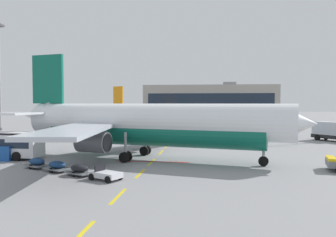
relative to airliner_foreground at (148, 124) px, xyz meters
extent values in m
plane|color=gray|center=(22.74, 16.43, -3.95)|extent=(400.00, 400.00, 0.00)
cube|color=yellow|center=(0.74, -22.04, -3.95)|extent=(0.24, 4.00, 0.01)
cube|color=yellow|center=(0.74, -15.18, -3.95)|extent=(0.24, 4.00, 0.01)
cube|color=yellow|center=(0.74, -7.76, -3.95)|extent=(0.24, 4.00, 0.01)
cube|color=yellow|center=(0.74, -1.82, -3.95)|extent=(0.24, 4.00, 0.01)
cube|color=yellow|center=(0.74, 5.38, -3.95)|extent=(0.24, 4.00, 0.01)
cube|color=yellow|center=(0.74, 11.11, -3.95)|extent=(0.24, 4.00, 0.01)
cube|color=yellow|center=(0.74, 17.37, -3.95)|extent=(0.24, 4.00, 0.01)
cube|color=yellow|center=(0.74, 24.00, -3.95)|extent=(0.24, 4.00, 0.01)
cube|color=yellow|center=(0.74, 29.91, -3.95)|extent=(0.24, 4.00, 0.01)
cube|color=yellow|center=(0.74, 35.66, -3.95)|extent=(0.24, 4.00, 0.01)
cube|color=yellow|center=(0.74, 41.91, -3.95)|extent=(0.24, 4.00, 0.01)
cube|color=yellow|center=(0.74, 48.66, -3.95)|extent=(0.24, 4.00, 0.01)
cube|color=yellow|center=(0.74, 56.16, -3.95)|extent=(0.24, 4.00, 0.01)
cube|color=yellow|center=(0.74, 62.76, -3.95)|extent=(0.24, 4.00, 0.01)
cube|color=#B21414|center=(0.74, -1.57, -3.95)|extent=(8.00, 0.40, 0.01)
cylinder|color=white|center=(0.57, -0.13, 0.35)|extent=(30.18, 10.49, 3.80)
cylinder|color=#0F604C|center=(0.57, -0.13, -0.69)|extent=(24.66, 8.93, 3.50)
cone|color=white|center=(15.23, -3.53, 0.35)|extent=(4.25, 4.42, 3.72)
cone|color=white|center=(-14.77, 3.42, 0.83)|extent=(4.82, 4.09, 3.23)
cube|color=#192333|center=(14.21, -3.29, 1.02)|extent=(2.20, 3.14, 0.60)
cube|color=#0F604C|center=(-13.07, 3.03, 5.25)|extent=(4.37, 1.34, 6.00)
cube|color=white|center=(-13.03, 6.30, 1.11)|extent=(4.56, 6.96, 0.24)
cube|color=white|center=(-14.47, 0.07, 1.11)|extent=(4.56, 6.96, 0.24)
cube|color=#B7BCC6|center=(-1.39, 9.05, -0.12)|extent=(13.15, 16.93, 0.36)
cube|color=#B7BCC6|center=(-5.22, -7.52, -0.12)|extent=(6.62, 17.42, 0.36)
cylinder|color=#4C4F54|center=(-2.21, 6.16, -1.57)|extent=(3.59, 2.77, 2.10)
cylinder|color=black|center=(-0.65, 5.80, -1.57)|extent=(0.52, 1.77, 1.79)
cylinder|color=#4C4F54|center=(-4.69, -4.56, -1.57)|extent=(3.59, 2.77, 2.10)
cylinder|color=black|center=(-3.13, -4.92, -1.57)|extent=(0.52, 1.77, 1.79)
cylinder|color=gray|center=(12.16, -2.82, -2.12)|extent=(0.28, 0.28, 2.67)
cylinder|color=black|center=(12.16, -2.82, -3.45)|extent=(1.03, 0.50, 0.99)
cylinder|color=gray|center=(-0.79, 2.85, -2.09)|extent=(0.28, 0.28, 2.61)
cylinder|color=black|center=(-0.71, 3.19, -3.40)|extent=(1.15, 0.59, 1.10)
cylinder|color=black|center=(-0.87, 2.51, -3.40)|extent=(1.15, 0.59, 1.10)
cylinder|color=gray|center=(-1.96, -2.21, -2.09)|extent=(0.28, 0.28, 2.61)
cylinder|color=black|center=(-1.89, -1.87, -3.40)|extent=(1.15, 0.59, 1.10)
cylinder|color=black|center=(-2.04, -2.55, -3.40)|extent=(1.15, 0.59, 1.10)
cube|color=yellow|center=(18.06, -4.23, -2.83)|extent=(1.21, 2.61, 0.24)
cylinder|color=silver|center=(-8.73, 50.38, -0.08)|extent=(24.02, 18.56, 3.42)
cylinder|color=orange|center=(-8.73, 50.38, -1.02)|extent=(19.77, 15.40, 3.15)
cone|color=silver|center=(2.28, 42.49, -0.08)|extent=(4.51, 4.56, 3.35)
cone|color=silver|center=(-20.26, 58.63, 0.35)|extent=(4.77, 4.57, 2.91)
cube|color=#192333|center=(1.52, 43.04, 0.52)|extent=(2.67, 2.92, 0.54)
cube|color=orange|center=(-18.98, 57.72, 4.33)|extent=(3.41, 2.57, 5.40)
cube|color=silver|center=(-17.81, 60.43, 0.61)|extent=(5.70, 6.36, 0.22)
cube|color=silver|center=(-21.17, 55.74, 0.61)|extent=(5.70, 6.36, 0.22)
cube|color=#B7BCC6|center=(-7.18, 58.68, -0.51)|extent=(15.01, 12.34, 0.32)
cube|color=#B7BCC6|center=(-16.10, 46.24, -0.51)|extent=(8.45, 15.90, 0.32)
cylinder|color=#4C4F54|center=(-8.87, 56.56, -1.81)|extent=(3.44, 3.21, 1.89)
cylinder|color=black|center=(-7.70, 55.73, -1.81)|extent=(1.02, 1.37, 1.61)
cylinder|color=#4C4F54|center=(-14.63, 48.51, -1.81)|extent=(3.44, 3.21, 1.89)
cylinder|color=black|center=(-13.46, 47.67, -1.81)|extent=(1.02, 1.37, 1.61)
cylinder|color=gray|center=(-0.02, 44.14, -2.30)|extent=(0.25, 0.25, 2.40)
cylinder|color=black|center=(-0.02, 44.14, -3.50)|extent=(0.87, 0.72, 0.89)
cylinder|color=gray|center=(-8.83, 53.33, -2.28)|extent=(0.25, 0.25, 2.35)
cylinder|color=black|center=(-8.65, 53.58, -3.45)|extent=(0.99, 0.83, 0.99)
cylinder|color=black|center=(-9.02, 53.07, -3.45)|extent=(0.99, 0.83, 0.99)
cylinder|color=gray|center=(-11.56, 49.52, -2.28)|extent=(0.25, 0.25, 2.35)
cylinder|color=black|center=(-11.38, 49.78, -3.45)|extent=(0.99, 0.83, 0.99)
cylinder|color=black|center=(-11.74, 49.27, -3.45)|extent=(0.99, 0.83, 0.99)
cylinder|color=black|center=(-13.78, -0.25, -3.45)|extent=(1.01, 0.34, 1.00)
cylinder|color=black|center=(-13.83, -2.95, -3.45)|extent=(1.01, 0.34, 1.00)
cube|color=black|center=(27.14, 21.17, -3.21)|extent=(6.22, 6.98, 0.60)
cube|color=#B7BCC6|center=(26.53, 21.94, -1.86)|extent=(4.83, 5.22, 2.10)
cylinder|color=black|center=(26.69, 23.67, -3.47)|extent=(0.81, 0.93, 0.96)
cylinder|color=black|center=(24.81, 22.18, -3.47)|extent=(0.81, 0.93, 0.96)
cube|color=silver|center=(-1.53, -10.64, -3.49)|extent=(2.95, 2.43, 0.44)
cube|color=black|center=(-2.11, -10.34, -3.09)|extent=(0.62, 1.05, 0.56)
cylinder|color=black|center=(-0.40, -10.43, -3.67)|extent=(0.58, 0.42, 0.56)
cylinder|color=black|center=(-1.04, -11.68, -3.67)|extent=(0.58, 0.42, 0.56)
cylinder|color=black|center=(-2.02, -9.60, -3.67)|extent=(0.58, 0.42, 0.56)
cylinder|color=black|center=(-2.66, -10.85, -3.67)|extent=(0.58, 0.42, 0.56)
cube|color=slate|center=(-4.29, -9.23, -3.67)|extent=(2.82, 2.43, 0.12)
ellipsoid|color=black|center=(-4.29, -9.23, -3.29)|extent=(2.17, 1.90, 0.64)
cylinder|color=black|center=(-3.98, -8.62, -3.73)|extent=(0.46, 0.33, 0.44)
cylinder|color=black|center=(-4.60, -9.83, -3.73)|extent=(0.46, 0.33, 0.44)
cube|color=slate|center=(-6.96, -7.86, -3.67)|extent=(2.82, 2.43, 0.12)
ellipsoid|color=navy|center=(-6.96, -7.86, -3.29)|extent=(2.17, 1.90, 0.64)
cylinder|color=black|center=(-6.65, -7.26, -3.73)|extent=(0.46, 0.33, 0.44)
cylinder|color=black|center=(-7.27, -8.46, -3.73)|extent=(0.46, 0.33, 0.44)
cube|color=slate|center=(-9.63, -6.49, -3.67)|extent=(2.82, 2.43, 0.12)
ellipsoid|color=navy|center=(-9.63, -6.49, -3.29)|extent=(2.17, 1.90, 0.64)
cylinder|color=black|center=(-9.32, -5.89, -3.73)|extent=(0.46, 0.33, 0.44)
cylinder|color=black|center=(-9.94, -7.09, -3.73)|extent=(0.46, 0.33, 0.44)
cube|color=#194C9E|center=(-15.29, -2.73, -3.15)|extent=(1.77, 1.74, 1.60)
cube|color=silver|center=(-15.29, -2.73, -3.15)|extent=(1.61, 0.23, 1.36)
cylinder|color=slate|center=(-40.65, 35.72, -3.65)|extent=(0.70, 0.70, 0.60)
cylinder|color=#9EA0A5|center=(-40.65, 35.72, 7.84)|extent=(0.36, 0.36, 23.58)
cube|color=#9E998E|center=(7.20, 129.21, 3.37)|extent=(62.05, 20.30, 14.64)
cube|color=#192333|center=(7.20, 119.00, 4.10)|extent=(57.08, 0.12, 5.27)
cube|color=gray|center=(16.51, 129.21, 11.49)|extent=(6.00, 5.00, 1.60)
camera|label=1|loc=(6.77, -37.31, 2.31)|focal=36.53mm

